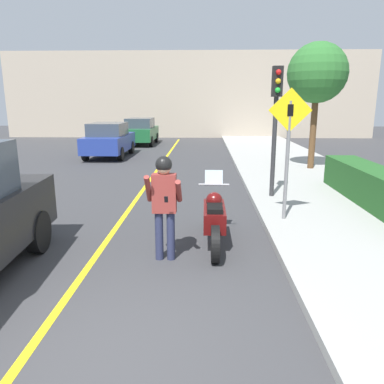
% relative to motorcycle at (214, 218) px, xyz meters
% --- Properties ---
extents(ground_plane, '(80.00, 80.00, 0.00)m').
position_rel_motorcycle_xyz_m(ground_plane, '(-1.50, -3.26, -0.51)').
color(ground_plane, '#38383A').
extents(sidewalk_curb, '(4.40, 44.00, 0.14)m').
position_rel_motorcycle_xyz_m(sidewalk_curb, '(3.30, 0.74, -0.44)').
color(sidewalk_curb, '#9E9E99').
rests_on(sidewalk_curb, ground).
extents(road_center_line, '(0.12, 36.00, 0.01)m').
position_rel_motorcycle_xyz_m(road_center_line, '(-2.10, 2.74, -0.51)').
color(road_center_line, yellow).
rests_on(road_center_line, ground).
extents(building_backdrop, '(28.00, 1.20, 6.38)m').
position_rel_motorcycle_xyz_m(building_backdrop, '(-1.50, 22.74, 2.68)').
color(building_backdrop, '#B2A38E').
rests_on(building_backdrop, ground).
extents(motorcycle, '(0.62, 2.38, 1.31)m').
position_rel_motorcycle_xyz_m(motorcycle, '(0.00, 0.00, 0.00)').
color(motorcycle, black).
rests_on(motorcycle, ground).
extents(person_biker, '(0.59, 0.49, 1.80)m').
position_rel_motorcycle_xyz_m(person_biker, '(-0.86, -0.79, 0.60)').
color(person_biker, '#282D4C').
rests_on(person_biker, ground).
extents(crossing_sign, '(0.91, 0.08, 2.80)m').
position_rel_motorcycle_xyz_m(crossing_sign, '(1.58, 1.18, 1.31)').
color(crossing_sign, slate).
rests_on(crossing_sign, sidewalk_curb).
extents(traffic_light, '(0.26, 0.30, 3.41)m').
position_rel_motorcycle_xyz_m(traffic_light, '(1.66, 3.25, 2.01)').
color(traffic_light, '#2D2D30').
rests_on(traffic_light, sidewalk_curb).
extents(hedge_row, '(0.90, 5.43, 0.88)m').
position_rel_motorcycle_xyz_m(hedge_row, '(4.10, 2.43, 0.07)').
color(hedge_row, '#235623').
rests_on(hedge_row, sidewalk_curb).
extents(street_tree, '(2.21, 2.21, 4.68)m').
position_rel_motorcycle_xyz_m(street_tree, '(3.96, 7.84, 3.17)').
color(street_tree, brown).
rests_on(street_tree, sidewalk_curb).
extents(parked_car_blue, '(1.88, 4.20, 1.68)m').
position_rel_motorcycle_xyz_m(parked_car_blue, '(-4.93, 11.60, 0.34)').
color(parked_car_blue, black).
rests_on(parked_car_blue, ground).
extents(parked_car_green, '(1.88, 4.20, 1.68)m').
position_rel_motorcycle_xyz_m(parked_car_green, '(-4.33, 17.31, 0.34)').
color(parked_car_green, black).
rests_on(parked_car_green, ground).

